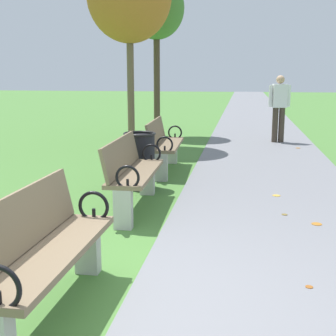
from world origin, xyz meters
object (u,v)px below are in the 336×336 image
Objects in this scene: tree_2 at (156,10)px; park_bench_1 at (42,251)px; park_bench_3 at (164,144)px; pedestrian_walking at (279,105)px; trash_bin at (140,160)px; park_bench_2 at (132,172)px.

park_bench_1 is at bearing -84.09° from tree_2.
park_bench_3 is 1.00× the size of pedestrian_walking.
park_bench_1 is at bearing -104.21° from pedestrian_walking.
pedestrian_walking reaches higher than trash_bin.
park_bench_1 is 0.38× the size of tree_2.
trash_bin is at bearing -96.78° from park_bench_3.
park_bench_3 is at bearing -77.92° from tree_2.
pedestrian_walking is at bearing 64.78° from trash_bin.
trash_bin is (-2.35, -4.99, -0.50)m from pedestrian_walking.
trash_bin is (-0.15, 1.08, -0.06)m from park_bench_2.
park_bench_2 is 1.00× the size of park_bench_3.
pedestrian_walking is 5.54m from trash_bin.
tree_2 reaches higher than park_bench_2.
trash_bin is (0.84, -5.87, -2.90)m from tree_2.
park_bench_3 is 1.93× the size of trash_bin.
park_bench_3 is at bearing 83.22° from trash_bin.
tree_2 is (-0.99, 6.95, 2.83)m from park_bench_2.
tree_2 is 6.60m from trash_bin.
park_bench_2 and park_bench_3 have the same top height.
park_bench_2 is 0.39× the size of tree_2.
tree_2 is 4.09m from pedestrian_walking.
tree_2 is 2.57× the size of pedestrian_walking.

